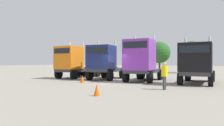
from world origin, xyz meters
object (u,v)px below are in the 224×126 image
semi_truck_purple (142,60)px  semi_truck_black (197,63)px  semi_truck_orange (72,62)px  semi_truck_navy (104,62)px  traffic_cone_near (82,79)px  visitor_in_hivis (164,74)px  traffic_cone_mid (97,90)px

semi_truck_purple → semi_truck_black: 4.78m
semi_truck_orange → semi_truck_purple: bearing=89.5°
semi_truck_navy → semi_truck_orange: bearing=-96.0°
traffic_cone_near → visitor_in_hivis: bearing=-10.0°
semi_truck_black → traffic_cone_near: size_ratio=9.46×
semi_truck_orange → semi_truck_purple: semi_truck_purple is taller
traffic_cone_near → traffic_cone_mid: size_ratio=1.05×
semi_truck_orange → traffic_cone_near: bearing=48.4°
traffic_cone_mid → semi_truck_navy: bearing=116.7°
traffic_cone_near → semi_truck_navy: bearing=88.1°
semi_truck_orange → semi_truck_navy: size_ratio=0.94×
semi_truck_purple → visitor_in_hivis: semi_truck_purple is taller
semi_truck_navy → traffic_cone_near: 4.03m
semi_truck_navy → semi_truck_purple: bearing=80.5°
semi_truck_navy → visitor_in_hivis: semi_truck_navy is taller
semi_truck_orange → traffic_cone_mid: size_ratio=8.99×
semi_truck_black → traffic_cone_near: bearing=-69.2°
semi_truck_orange → semi_truck_purple: 8.26m
semi_truck_black → visitor_in_hivis: semi_truck_black is taller
semi_truck_navy → traffic_cone_mid: size_ratio=9.52×
semi_truck_purple → visitor_in_hivis: size_ratio=3.51×
semi_truck_purple → semi_truck_black: size_ratio=0.98×
semi_truck_purple → semi_truck_orange: bearing=-93.8°
semi_truck_orange → visitor_in_hivis: 12.56m
semi_truck_navy → visitor_in_hivis: (7.32, -5.06, -0.78)m
semi_truck_black → visitor_in_hivis: size_ratio=3.59×
semi_truck_orange → traffic_cone_near: 5.72m
semi_truck_purple → traffic_cone_mid: bearing=2.2°
semi_truck_black → semi_truck_navy: bearing=-92.1°
semi_truck_purple → semi_truck_navy: bearing=-95.6°
semi_truck_navy → semi_truck_black: 8.91m
semi_truck_orange → traffic_cone_near: size_ratio=8.55×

